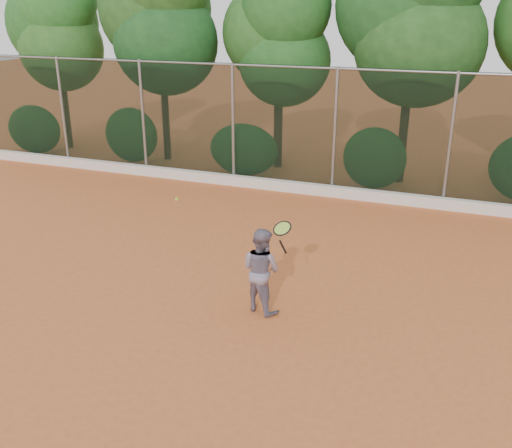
% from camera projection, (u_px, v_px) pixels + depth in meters
% --- Properties ---
extents(ground, '(80.00, 80.00, 0.00)m').
position_uv_depth(ground, '(236.00, 309.00, 10.00)').
color(ground, '#CB642F').
rests_on(ground, ground).
extents(concrete_curb, '(24.00, 0.20, 0.30)m').
position_uv_depth(concrete_curb, '(330.00, 191.00, 15.90)').
color(concrete_curb, silver).
rests_on(concrete_curb, ground).
extents(tennis_player, '(0.89, 0.80, 1.52)m').
position_uv_depth(tennis_player, '(261.00, 270.00, 9.74)').
color(tennis_player, gray).
rests_on(tennis_player, ground).
extents(chainlink_fence, '(24.09, 0.09, 3.50)m').
position_uv_depth(chainlink_fence, '(335.00, 129.00, 15.44)').
color(chainlink_fence, black).
rests_on(chainlink_fence, ground).
extents(foliage_backdrop, '(23.70, 3.63, 7.55)m').
position_uv_depth(foliage_backdrop, '(337.00, 27.00, 16.44)').
color(foliage_backdrop, '#43311A').
rests_on(foliage_backdrop, ground).
extents(tennis_racket, '(0.39, 0.37, 0.59)m').
position_uv_depth(tennis_racket, '(282.00, 231.00, 9.13)').
color(tennis_racket, black).
rests_on(tennis_racket, ground).
extents(tennis_ball_in_flight, '(0.06, 0.06, 0.06)m').
position_uv_depth(tennis_ball_in_flight, '(177.00, 199.00, 10.00)').
color(tennis_ball_in_flight, '#B0C82D').
rests_on(tennis_ball_in_flight, ground).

